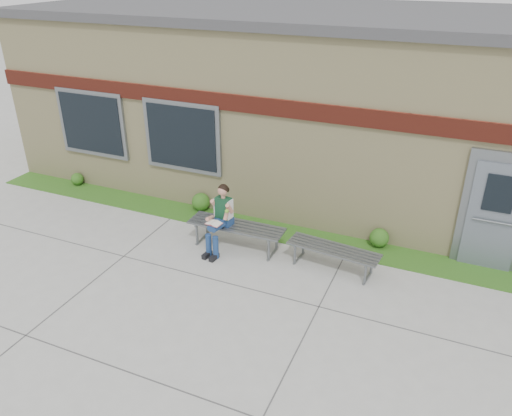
% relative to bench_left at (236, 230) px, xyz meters
% --- Properties ---
extents(ground, '(80.00, 80.00, 0.00)m').
position_rel_bench_left_xyz_m(ground, '(1.11, -1.71, -0.39)').
color(ground, '#9E9E99').
rests_on(ground, ground).
extents(grass_strip, '(16.00, 0.80, 0.02)m').
position_rel_bench_left_xyz_m(grass_strip, '(1.11, 0.89, -0.38)').
color(grass_strip, '#1E5416').
rests_on(grass_strip, ground).
extents(school_building, '(16.20, 6.22, 4.20)m').
position_rel_bench_left_xyz_m(school_building, '(1.11, 4.28, 1.71)').
color(school_building, beige).
rests_on(school_building, ground).
extents(bench_left, '(1.97, 0.57, 0.51)m').
position_rel_bench_left_xyz_m(bench_left, '(0.00, 0.00, 0.00)').
color(bench_left, slate).
rests_on(bench_left, ground).
extents(bench_right, '(1.77, 0.65, 0.45)m').
position_rel_bench_left_xyz_m(bench_right, '(2.00, 0.00, -0.05)').
color(bench_right, slate).
rests_on(bench_right, ground).
extents(girl, '(0.47, 0.81, 1.38)m').
position_rel_bench_left_xyz_m(girl, '(-0.25, -0.20, 0.35)').
color(girl, navy).
rests_on(girl, ground).
extents(shrub_west, '(0.31, 0.31, 0.31)m').
position_rel_bench_left_xyz_m(shrub_west, '(-5.06, 1.14, -0.22)').
color(shrub_west, '#1E5416').
rests_on(shrub_west, grass_strip).
extents(shrub_mid, '(0.41, 0.41, 0.41)m').
position_rel_bench_left_xyz_m(shrub_mid, '(-1.45, 1.14, -0.17)').
color(shrub_mid, '#1E5416').
rests_on(shrub_mid, grass_strip).
extents(shrub_east, '(0.39, 0.39, 0.39)m').
position_rel_bench_left_xyz_m(shrub_east, '(2.65, 1.14, -0.18)').
color(shrub_east, '#1E5416').
rests_on(shrub_east, grass_strip).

